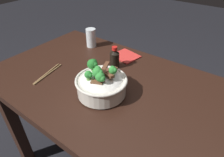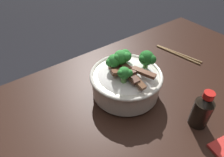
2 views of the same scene
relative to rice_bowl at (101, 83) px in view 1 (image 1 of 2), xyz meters
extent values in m
cube|color=black|center=(-0.06, 0.09, -0.08)|extent=(1.20, 0.76, 0.04)
cube|color=black|center=(-0.58, -0.22, -0.48)|extent=(0.07, 0.07, 0.76)
cube|color=black|center=(-0.58, 0.40, -0.48)|extent=(0.07, 0.07, 0.76)
cube|color=black|center=(0.47, 0.40, -0.48)|extent=(0.07, 0.07, 0.76)
cylinder|color=silver|center=(0.00, 0.00, -0.06)|extent=(0.09, 0.09, 0.01)
cylinder|color=silver|center=(0.00, 0.00, -0.02)|extent=(0.22, 0.22, 0.07)
torus|color=silver|center=(0.00, 0.00, 0.02)|extent=(0.23, 0.23, 0.01)
ellipsoid|color=white|center=(0.00, 0.00, 0.01)|extent=(0.20, 0.20, 0.07)
cube|color=brown|center=(0.03, 0.01, 0.05)|extent=(0.06, 0.03, 0.02)
cube|color=#4C2B1E|center=(0.02, 0.04, 0.05)|extent=(0.03, 0.07, 0.01)
cube|color=#563323|center=(0.01, 0.00, 0.05)|extent=(0.03, 0.08, 0.02)
cube|color=brown|center=(0.01, 0.07, 0.04)|extent=(0.02, 0.05, 0.02)
cube|color=#4C2B1E|center=(0.01, 0.00, 0.04)|extent=(0.07, 0.08, 0.01)
cube|color=brown|center=(0.01, -0.04, 0.04)|extent=(0.06, 0.04, 0.01)
cube|color=brown|center=(-0.02, 0.06, 0.05)|extent=(0.04, 0.07, 0.01)
cylinder|color=#7AB256|center=(0.02, -0.03, 0.04)|extent=(0.01, 0.01, 0.02)
sphere|color=green|center=(0.02, -0.03, 0.06)|extent=(0.04, 0.04, 0.04)
sphere|color=green|center=(0.04, -0.04, 0.06)|extent=(0.03, 0.03, 0.03)
sphere|color=green|center=(0.02, -0.02, 0.07)|extent=(0.02, 0.02, 0.02)
cylinder|color=#6BA84C|center=(-0.06, 0.02, 0.04)|extent=(0.02, 0.02, 0.02)
sphere|color=#237028|center=(-0.06, 0.02, 0.07)|extent=(0.05, 0.05, 0.05)
sphere|color=#237028|center=(-0.05, 0.02, 0.07)|extent=(0.02, 0.02, 0.02)
sphere|color=#237028|center=(-0.07, 0.03, 0.07)|extent=(0.03, 0.03, 0.03)
cylinder|color=#5B9947|center=(0.04, 0.03, 0.04)|extent=(0.02, 0.02, 0.02)
sphere|color=#2D8433|center=(0.04, 0.03, 0.07)|extent=(0.04, 0.04, 0.04)
sphere|color=#2D8433|center=(0.05, 0.03, 0.07)|extent=(0.02, 0.02, 0.02)
sphere|color=#2D8433|center=(0.03, 0.04, 0.07)|extent=(0.02, 0.02, 0.02)
cylinder|color=#7AB256|center=(0.00, -0.03, 0.04)|extent=(0.02, 0.02, 0.03)
sphere|color=green|center=(0.00, -0.03, 0.07)|extent=(0.04, 0.04, 0.04)
sphere|color=green|center=(0.02, -0.02, 0.08)|extent=(0.02, 0.02, 0.02)
sphere|color=green|center=(-0.01, -0.01, 0.08)|extent=(0.03, 0.03, 0.03)
cylinder|color=#6BA84C|center=(-0.03, -0.05, 0.04)|extent=(0.02, 0.02, 0.02)
sphere|color=#2D8433|center=(-0.03, -0.05, 0.06)|extent=(0.03, 0.03, 0.03)
sphere|color=#2D8433|center=(-0.02, -0.05, 0.06)|extent=(0.02, 0.02, 0.02)
sphere|color=#2D8433|center=(-0.04, -0.04, 0.06)|extent=(0.02, 0.02, 0.02)
cylinder|color=white|center=(-0.36, 0.34, -0.06)|extent=(0.06, 0.06, 0.00)
cylinder|color=white|center=(-0.36, 0.34, 0.00)|extent=(0.06, 0.06, 0.12)
cylinder|color=silver|center=(-0.36, 0.34, -0.01)|extent=(0.05, 0.05, 0.09)
cylinder|color=#9E7A4C|center=(-0.34, -0.05, -0.06)|extent=(0.05, 0.20, 0.01)
cylinder|color=#9E7A4C|center=(-0.32, -0.05, -0.06)|extent=(0.04, 0.20, 0.01)
cylinder|color=black|center=(-0.09, 0.22, -0.02)|extent=(0.05, 0.05, 0.09)
cone|color=black|center=(-0.09, 0.22, 0.03)|extent=(0.05, 0.05, 0.02)
cylinder|color=red|center=(-0.09, 0.22, 0.05)|extent=(0.03, 0.03, 0.02)
cube|color=red|center=(-0.10, 0.36, -0.06)|extent=(0.16, 0.15, 0.01)
camera|label=1|loc=(0.44, -0.52, 0.51)|focal=30.95mm
camera|label=2|loc=(0.32, 0.36, 0.42)|focal=31.81mm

